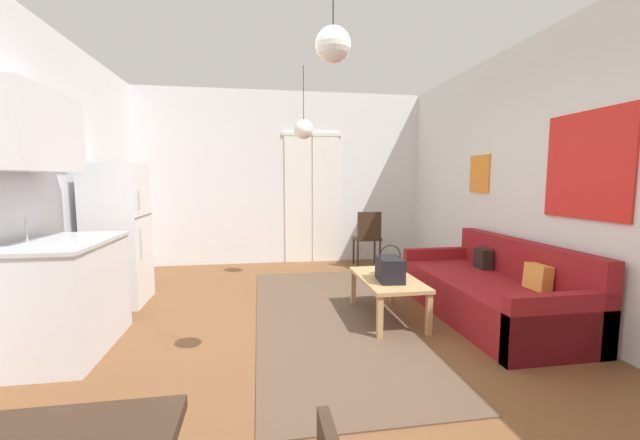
% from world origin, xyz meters
% --- Properties ---
extents(ground_plane, '(5.32, 7.33, 0.10)m').
position_xyz_m(ground_plane, '(0.00, 0.00, -0.05)').
color(ground_plane, brown).
extents(wall_back, '(4.92, 0.13, 2.87)m').
position_xyz_m(wall_back, '(0.02, 3.41, 1.42)').
color(wall_back, silver).
rests_on(wall_back, ground_plane).
extents(wall_right, '(0.12, 6.93, 2.87)m').
position_xyz_m(wall_right, '(2.41, 0.00, 1.43)').
color(wall_right, silver).
rests_on(wall_right, ground_plane).
extents(area_rug, '(1.44, 3.65, 0.01)m').
position_xyz_m(area_rug, '(0.26, 0.68, 0.01)').
color(area_rug, brown).
rests_on(area_rug, ground_plane).
extents(couch, '(0.94, 2.07, 0.79)m').
position_xyz_m(couch, '(1.93, 0.40, 0.25)').
color(couch, maroon).
rests_on(couch, ground_plane).
extents(coffee_table, '(0.54, 1.03, 0.42)m').
position_xyz_m(coffee_table, '(0.85, 0.54, 0.37)').
color(coffee_table, tan).
rests_on(coffee_table, ground_plane).
extents(bamboo_vase, '(0.11, 0.11, 0.41)m').
position_xyz_m(bamboo_vase, '(0.87, 0.63, 0.52)').
color(bamboo_vase, '#47704C').
rests_on(bamboo_vase, coffee_table).
extents(handbag, '(0.25, 0.35, 0.36)m').
position_xyz_m(handbag, '(0.83, 0.40, 0.54)').
color(handbag, black).
rests_on(handbag, coffee_table).
extents(refrigerator, '(0.58, 0.66, 1.58)m').
position_xyz_m(refrigerator, '(-1.99, 1.48, 0.79)').
color(refrigerator, white).
rests_on(refrigerator, ground_plane).
extents(kitchen_counter, '(0.65, 1.10, 2.09)m').
position_xyz_m(kitchen_counter, '(-2.01, 0.25, 0.78)').
color(kitchen_counter, silver).
rests_on(kitchen_counter, ground_plane).
extents(accent_chair, '(0.44, 0.42, 0.90)m').
position_xyz_m(accent_chair, '(1.31, 2.79, 0.51)').
color(accent_chair, '#382619').
rests_on(accent_chair, ground_plane).
extents(pendant_lamp_near, '(0.21, 0.21, 0.78)m').
position_xyz_m(pendant_lamp_near, '(0.03, -0.77, 2.19)').
color(pendant_lamp_near, black).
extents(pendant_lamp_far, '(0.26, 0.26, 0.94)m').
position_xyz_m(pendant_lamp_far, '(0.18, 1.97, 2.06)').
color(pendant_lamp_far, black).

